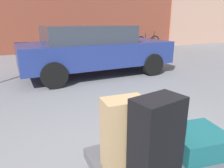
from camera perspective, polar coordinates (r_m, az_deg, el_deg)
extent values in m
cube|color=#4C4C51|center=(2.18, 14.19, -18.68)|extent=(1.38, 0.78, 0.10)
cylinder|color=black|center=(2.71, 18.37, -15.74)|extent=(0.24, 0.06, 0.24)
cylinder|color=black|center=(2.26, -0.85, -22.09)|extent=(0.24, 0.06, 0.24)
cube|color=#144C51|center=(2.22, 22.28, -14.22)|extent=(0.57, 0.54, 0.20)
cube|color=#9E7F56|center=(1.77, 3.12, -13.42)|extent=(0.36, 0.24, 0.62)
cube|color=black|center=(1.68, 12.04, -14.45)|extent=(0.43, 0.30, 0.67)
cube|color=navy|center=(6.21, -4.37, 8.50)|extent=(4.34, 1.89, 0.64)
cube|color=#2D333D|center=(6.07, -6.74, 13.46)|extent=(2.44, 1.63, 0.46)
cylinder|color=black|center=(7.63, 3.27, 7.65)|extent=(0.64, 0.23, 0.64)
cylinder|color=black|center=(6.23, 10.98, 5.27)|extent=(0.64, 0.23, 0.64)
cylinder|color=black|center=(6.73, -18.43, 5.56)|extent=(0.64, 0.23, 0.64)
cylinder|color=black|center=(5.08, -15.63, 2.35)|extent=(0.64, 0.23, 0.64)
torus|color=black|center=(12.23, 7.83, 11.19)|extent=(0.72, 0.12, 0.72)
torus|color=black|center=(12.89, 11.60, 11.29)|extent=(0.72, 0.12, 0.72)
cylinder|color=black|center=(12.54, 9.81, 12.17)|extent=(1.00, 0.12, 0.04)
cylinder|color=black|center=(12.40, 9.11, 12.84)|extent=(0.04, 0.04, 0.30)
cylinder|color=black|center=(12.81, 11.46, 13.07)|extent=(0.04, 0.04, 0.40)
cylinder|color=#383838|center=(9.69, -1.05, 9.51)|extent=(0.24, 0.24, 0.59)
cylinder|color=#383838|center=(10.28, 5.61, 9.86)|extent=(0.24, 0.24, 0.59)
cylinder|color=#383838|center=(10.92, 10.99, 10.04)|extent=(0.24, 0.24, 0.59)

